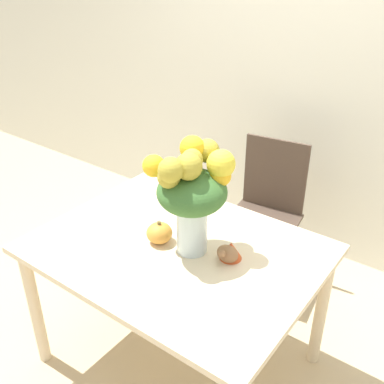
{
  "coord_description": "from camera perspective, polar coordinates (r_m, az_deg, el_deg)",
  "views": [
    {
      "loc": [
        1.06,
        -1.31,
        1.93
      ],
      "look_at": [
        0.07,
        0.02,
        1.03
      ],
      "focal_mm": 42.0,
      "sensor_mm": 36.0,
      "label": 1
    }
  ],
  "objects": [
    {
      "name": "turkey_figurine",
      "position": [
        1.97,
        4.76,
        -7.56
      ],
      "size": [
        0.1,
        0.13,
        0.08
      ],
      "color": "#936642",
      "rests_on": "dining_table"
    },
    {
      "name": "dining_chair_near_window",
      "position": [
        2.84,
        9.28,
        -2.64
      ],
      "size": [
        0.47,
        0.47,
        0.93
      ],
      "rotation": [
        0.0,
        0.0,
        0.14
      ],
      "color": "#47382D",
      "rests_on": "ground_plane"
    },
    {
      "name": "flower_vase",
      "position": [
        1.9,
        -0.03,
        0.29
      ],
      "size": [
        0.37,
        0.35,
        0.51
      ],
      "color": "silver",
      "rests_on": "dining_table"
    },
    {
      "name": "pumpkin",
      "position": [
        2.08,
        -4.16,
        -5.2
      ],
      "size": [
        0.12,
        0.12,
        0.11
      ],
      "color": "gold",
      "rests_on": "dining_table"
    },
    {
      "name": "ground_plane",
      "position": [
        2.57,
        -1.69,
        -20.31
      ],
      "size": [
        12.0,
        12.0,
        0.0
      ],
      "primitive_type": "plane",
      "color": "tan"
    },
    {
      "name": "dining_table",
      "position": [
        2.13,
        -1.94,
        -8.94
      ],
      "size": [
        1.28,
        0.96,
        0.73
      ],
      "color": "beige",
      "rests_on": "ground_plane"
    },
    {
      "name": "wall_back",
      "position": [
        3.0,
        15.75,
        16.34
      ],
      "size": [
        8.0,
        0.06,
        2.7
      ],
      "color": "silver",
      "rests_on": "ground_plane"
    }
  ]
}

